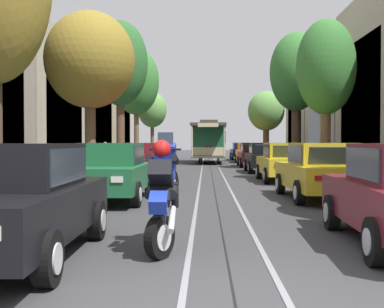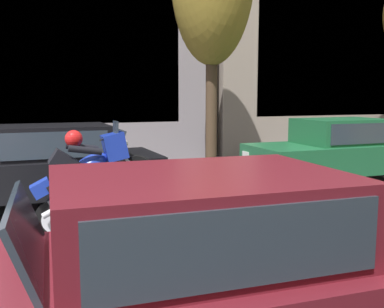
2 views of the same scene
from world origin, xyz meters
name	(u,v)px [view 2 (image 2 of 2)]	position (x,y,z in m)	size (l,w,h in m)	color
parked_car_black_near_left	(48,166)	(-2.93, 1.96, 0.80)	(2.06, 4.39, 1.58)	black
parked_car_green_second_left	(337,151)	(-2.88, 8.66, 0.80)	(2.01, 4.36, 1.58)	#1E6038
parked_car_maroon_near_right	(214,275)	(2.82, 2.88, 0.80)	(2.14, 4.42, 1.58)	maroon
motorcycle_with_rider	(86,177)	(-0.92, 2.42, 0.92)	(0.51, 1.87, 1.75)	black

